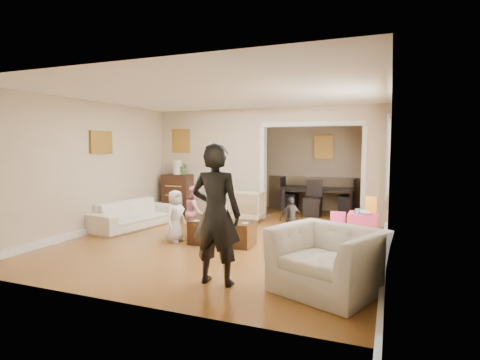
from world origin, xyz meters
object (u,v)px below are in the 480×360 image
at_px(armchair_back, 247,205).
at_px(child_toddler, 291,218).
at_px(dresser, 178,194).
at_px(child_kneel_a, 175,216).
at_px(coffee_table, 222,232).
at_px(adult_person, 216,214).
at_px(play_table, 363,227).
at_px(cyan_cup, 357,211).
at_px(armchair_front, 327,260).
at_px(sofa, 134,214).
at_px(dining_table, 317,200).
at_px(child_kneel_b, 195,212).
at_px(coffee_cup, 226,219).
at_px(table_lamp, 177,167).

distance_m(armchair_back, child_toddler, 2.04).
xyz_separation_m(dresser, child_kneel_a, (1.42, -2.46, -0.04)).
distance_m(coffee_table, child_toddler, 1.30).
xyz_separation_m(armchair_back, adult_person, (1.09, -4.03, 0.53)).
height_order(play_table, cyan_cup, cyan_cup).
bearing_deg(armchair_front, cyan_cup, 109.52).
height_order(armchair_back, child_toddler, child_toddler).
xyz_separation_m(sofa, dining_table, (3.28, 3.34, 0.04)).
distance_m(armchair_back, armchair_front, 4.49).
height_order(cyan_cup, child_toddler, child_toddler).
relative_size(adult_person, child_kneel_b, 1.81).
bearing_deg(play_table, armchair_front, -94.71).
xyz_separation_m(play_table, dining_table, (-1.32, 2.75, 0.07)).
distance_m(adult_person, child_kneel_b, 2.57).
bearing_deg(coffee_cup, child_toddler, 40.10).
relative_size(coffee_cup, child_kneel_b, 0.10).
bearing_deg(coffee_cup, child_kneel_b, 156.37).
height_order(coffee_table, child_toddler, child_toddler).
xyz_separation_m(armchair_back, dining_table, (1.32, 1.71, -0.03)).
distance_m(dining_table, child_kneel_a, 4.47).
bearing_deg(child_toddler, adult_person, 40.17).
bearing_deg(adult_person, armchair_back, -75.90).
distance_m(sofa, play_table, 4.64).
xyz_separation_m(sofa, coffee_table, (2.31, -0.59, -0.08)).
bearing_deg(coffee_table, sofa, 165.65).
bearing_deg(child_toddler, armchair_front, 70.95).
distance_m(play_table, child_kneel_a, 3.41).
relative_size(armchair_front, child_kneel_b, 1.19).
xyz_separation_m(play_table, adult_person, (-1.55, -2.99, 0.63)).
xyz_separation_m(armchair_back, child_kneel_b, (-0.34, -1.92, 0.13)).
bearing_deg(armchair_front, coffee_cup, 164.66).
bearing_deg(cyan_cup, sofa, -173.14).
bearing_deg(child_kneel_b, table_lamp, 15.26).
bearing_deg(child_kneel_a, armchair_front, -108.46).
bearing_deg(child_toddler, child_kneel_a, -17.33).
bearing_deg(dresser, armchair_back, -2.66).
xyz_separation_m(table_lamp, play_table, (4.55, -1.13, -0.94)).
xyz_separation_m(armchair_back, child_toddler, (1.41, -1.47, 0.04)).
distance_m(table_lamp, child_toddler, 3.75).
bearing_deg(coffee_cup, cyan_cup, 29.60).
height_order(sofa, dining_table, dining_table).
relative_size(coffee_table, cyan_cup, 13.76).
bearing_deg(armchair_front, sofa, 176.05).
bearing_deg(table_lamp, child_kneel_a, -60.06).
height_order(armchair_back, child_kneel_a, child_kneel_a).
bearing_deg(adult_person, child_toddler, -98.21).
distance_m(dresser, dining_table, 3.62).
height_order(table_lamp, coffee_cup, table_lamp).
distance_m(coffee_table, child_kneel_a, 0.90).
bearing_deg(child_toddler, coffee_cup, -2.58).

